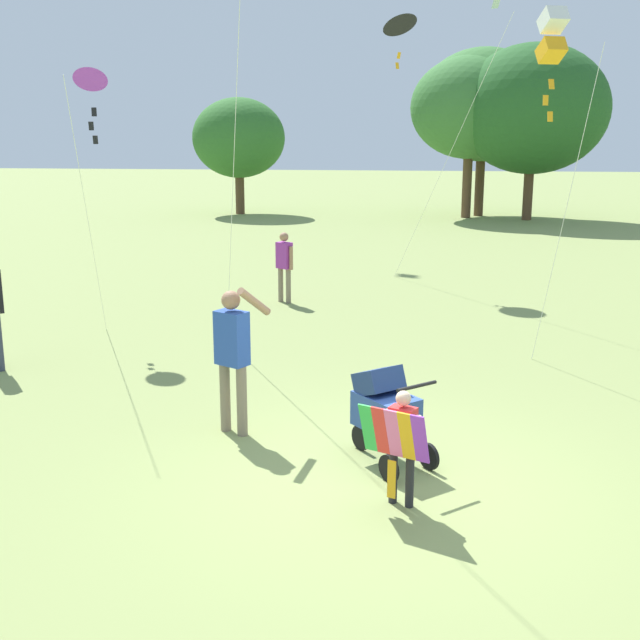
# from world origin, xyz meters

# --- Properties ---
(ground_plane) EXTENTS (120.00, 120.00, 0.00)m
(ground_plane) POSITION_xyz_m (0.00, 0.00, 0.00)
(ground_plane) COLOR #849351
(treeline_distant) EXTENTS (29.51, 6.06, 6.43)m
(treeline_distant) POSITION_xyz_m (3.53, 24.49, 3.93)
(treeline_distant) COLOR brown
(treeline_distant) RESTS_ON ground
(child_with_butterfly_kite) EXTENTS (0.65, 0.49, 1.10)m
(child_with_butterfly_kite) POSITION_xyz_m (0.22, -0.48, 0.66)
(child_with_butterfly_kite) COLOR #232328
(child_with_butterfly_kite) RESTS_ON ground
(person_adult_flyer) EXTENTS (0.66, 0.47, 1.73)m
(person_adult_flyer) POSITION_xyz_m (-1.69, 1.14, 1.00)
(person_adult_flyer) COLOR #7F705B
(person_adult_flyer) RESTS_ON ground
(stroller) EXTENTS (0.93, 1.01, 1.03)m
(stroller) POSITION_xyz_m (0.04, 0.50, 0.61)
(stroller) COLOR black
(stroller) RESTS_ON ground
(kite_orange_delta) EXTENTS (1.31, 3.54, 4.36)m
(kite_orange_delta) POSITION_xyz_m (-4.92, 5.54, 4.08)
(kite_orange_delta) COLOR purple
(kite_orange_delta) RESTS_ON ground
(kite_green_novelty) EXTENTS (0.66, 1.47, 5.00)m
(kite_green_novelty) POSITION_xyz_m (2.10, 4.59, 4.60)
(kite_green_novelty) COLOR white
(kite_green_novelty) RESTS_ON ground
(kite_blue_high) EXTENTS (2.59, 3.89, 5.81)m
(kite_blue_high) POSITION_xyz_m (-0.12, 11.23, 5.53)
(kite_blue_high) COLOR black
(kite_blue_high) RESTS_ON ground
(person_kid_running) EXTENTS (0.38, 0.33, 1.40)m
(person_kid_running) POSITION_xyz_m (-2.24, 8.16, 0.83)
(person_kid_running) COLOR #7F705B
(person_kid_running) RESTS_ON ground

